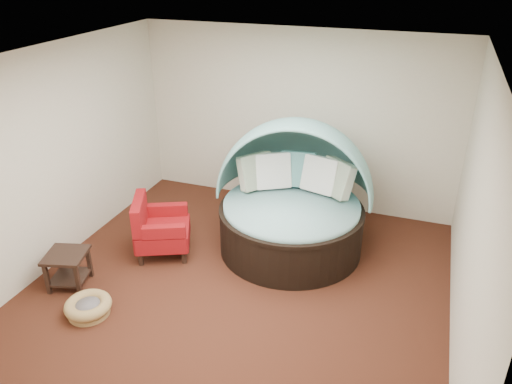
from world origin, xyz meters
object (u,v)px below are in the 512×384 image
(canopy_daybed, at_px, (293,191))
(pet_basket, at_px, (88,307))
(side_table, at_px, (68,265))
(red_armchair, at_px, (158,228))

(canopy_daybed, distance_m, pet_basket, 2.96)
(canopy_daybed, height_order, side_table, canopy_daybed)
(canopy_daybed, distance_m, side_table, 3.04)
(pet_basket, bearing_deg, red_armchair, 84.62)
(side_table, bearing_deg, red_armchair, 56.13)
(red_armchair, bearing_deg, side_table, -148.46)
(canopy_daybed, xyz_separation_m, pet_basket, (-1.78, -2.25, -0.74))
(canopy_daybed, xyz_separation_m, red_armchair, (-1.65, -0.82, -0.45))
(canopy_daybed, bearing_deg, pet_basket, -136.48)
(pet_basket, bearing_deg, side_table, 145.17)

